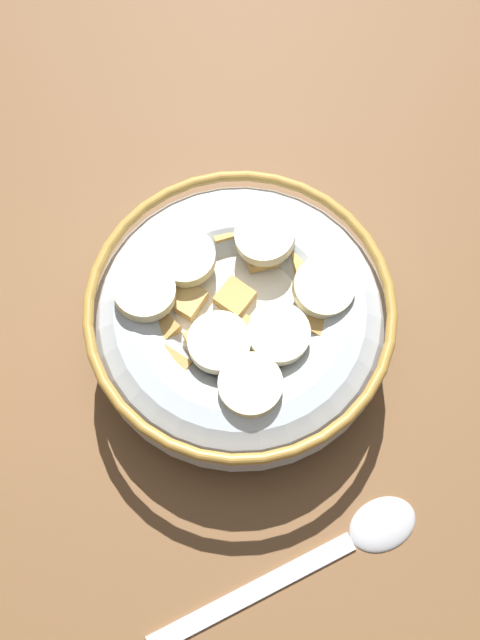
# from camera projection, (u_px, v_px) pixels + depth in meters

# --- Properties ---
(ground_plane) EXTENTS (1.02, 1.02, 0.02)m
(ground_plane) POSITION_uv_depth(u_px,v_px,m) (240.00, 343.00, 0.45)
(ground_plane) COLOR brown
(cereal_bowl) EXTENTS (0.17, 0.17, 0.06)m
(cereal_bowl) POSITION_uv_depth(u_px,v_px,m) (240.00, 320.00, 0.41)
(cereal_bowl) COLOR #B2BCC6
(cereal_bowl) RESTS_ON ground_plane
(spoon) EXTENTS (0.04, 0.16, 0.01)m
(spoon) POSITION_uv_depth(u_px,v_px,m) (341.00, 546.00, 0.39)
(spoon) COLOR #B7B7BC
(spoon) RESTS_ON ground_plane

